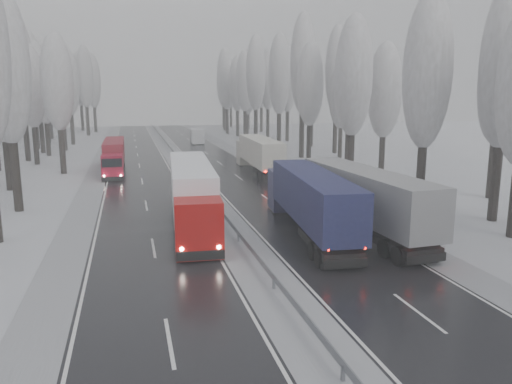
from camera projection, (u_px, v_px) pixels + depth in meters
name	position (u px, v px, depth m)	size (l,w,h in m)	color
ground	(302.00, 327.00, 20.00)	(260.00, 260.00, 0.00)	silver
carriageway_right	(251.00, 187.00, 49.78)	(7.50, 200.00, 0.03)	black
carriageway_left	(144.00, 192.00, 47.25)	(7.50, 200.00, 0.03)	black
median_slush	(199.00, 189.00, 48.51)	(3.00, 200.00, 0.04)	#A3A5AB
shoulder_right	(298.00, 185.00, 50.98)	(2.40, 200.00, 0.04)	#A3A5AB
shoulder_left	(89.00, 194.00, 46.05)	(2.40, 200.00, 0.04)	#A3A5AB
median_guardrail	(199.00, 184.00, 48.39)	(0.12, 200.00, 0.76)	slate
tree_15	(506.00, 66.00, 34.59)	(3.60, 3.60, 17.13)	black
tree_16	(427.00, 73.00, 36.45)	(3.60, 3.60, 16.53)	black
tree_17	(500.00, 83.00, 42.71)	(3.60, 3.60, 15.54)	black
tree_18	(354.00, 77.00, 47.12)	(3.60, 3.60, 16.58)	black
tree_19	(385.00, 91.00, 52.51)	(3.60, 3.60, 14.57)	black
tree_20	(350.00, 85.00, 55.78)	(3.60, 3.60, 15.71)	black
tree_21	(353.00, 70.00, 59.76)	(3.60, 3.60, 18.62)	black
tree_22	(310.00, 85.00, 65.47)	(3.60, 3.60, 15.86)	black
tree_23	(342.00, 96.00, 71.08)	(3.60, 3.60, 13.55)	black
tree_24	(303.00, 65.00, 70.26)	(3.60, 3.60, 20.49)	black
tree_25	(337.00, 71.00, 75.87)	(3.60, 3.60, 19.44)	black
tree_26	(279.00, 75.00, 80.14)	(3.60, 3.60, 18.78)	black
tree_27	(312.00, 81.00, 85.81)	(3.60, 3.60, 17.62)	black
tree_28	(256.00, 74.00, 89.89)	(3.60, 3.60, 19.62)	black
tree_29	(288.00, 80.00, 95.67)	(3.60, 3.60, 18.11)	black
tree_30	(245.00, 82.00, 99.43)	(3.60, 3.60, 17.86)	black
tree_31	(268.00, 80.00, 104.58)	(3.60, 3.60, 18.58)	black
tree_32	(237.00, 84.00, 106.65)	(3.60, 3.60, 17.33)	black
tree_33	(247.00, 93.00, 111.59)	(3.60, 3.60, 14.33)	black
tree_34	(227.00, 84.00, 113.16)	(3.60, 3.60, 17.63)	black
tree_35	(261.00, 82.00, 119.11)	(3.60, 3.60, 18.25)	black
tree_36	(224.00, 78.00, 122.51)	(3.60, 3.60, 20.23)	black
tree_37	(248.00, 88.00, 128.48)	(3.60, 3.60, 16.37)	black
tree_38	(223.00, 84.00, 133.24)	(3.60, 3.60, 17.97)	black
tree_39	(231.00, 89.00, 137.95)	(3.60, 3.60, 16.19)	black
tree_58	(6.00, 68.00, 37.54)	(3.60, 3.60, 17.21)	black
tree_60	(1.00, 89.00, 46.36)	(3.60, 3.60, 14.84)	black
tree_62	(57.00, 83.00, 56.19)	(3.60, 3.60, 16.04)	black
tree_64	(31.00, 87.00, 63.76)	(3.60, 3.60, 15.42)	black
tree_65	(20.00, 68.00, 66.63)	(3.60, 3.60, 19.48)	black
tree_66	(44.00, 89.00, 72.97)	(3.60, 3.60, 15.23)	black
tree_67	(38.00, 81.00, 76.21)	(3.60, 3.60, 17.09)	black
tree_68	(61.00, 83.00, 79.61)	(3.60, 3.60, 16.65)	black
tree_69	(32.00, 73.00, 81.91)	(3.60, 3.60, 19.35)	black
tree_70	(69.00, 83.00, 89.19)	(3.60, 3.60, 17.09)	black
tree_71	(43.00, 74.00, 91.54)	(3.60, 3.60, 19.61)	black
tree_72	(61.00, 90.00, 97.70)	(3.60, 3.60, 15.11)	black
tree_73	(48.00, 84.00, 100.54)	(3.60, 3.60, 17.22)	black
tree_74	(85.00, 77.00, 108.32)	(3.60, 3.60, 19.68)	black
tree_75	(43.00, 80.00, 110.05)	(3.60, 3.60, 18.60)	black
tree_76	(93.00, 81.00, 117.64)	(3.60, 3.60, 18.55)	black
tree_77	(70.00, 93.00, 120.61)	(3.60, 3.60, 14.32)	black
tree_78	(80.00, 79.00, 122.93)	(3.60, 3.60, 19.55)	black
tree_79	(70.00, 86.00, 126.37)	(3.60, 3.60, 17.07)	black
truck_grey_tarp	(357.00, 195.00, 33.26)	(3.64, 17.07, 4.35)	#4E4E53
truck_blue_box	(309.00, 197.00, 32.84)	(4.12, 16.65, 4.24)	#1B1A41
truck_cream_box	(259.00, 153.00, 58.12)	(3.17, 16.25, 4.15)	#B6B3A1
box_truck_distant	(197.00, 136.00, 93.24)	(2.76, 7.49, 2.75)	silver
truck_red_white	(192.00, 191.00, 34.68)	(3.89, 17.17, 4.37)	#9F0A08
truck_red_red	(114.00, 154.00, 59.44)	(2.33, 14.24, 3.64)	maroon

